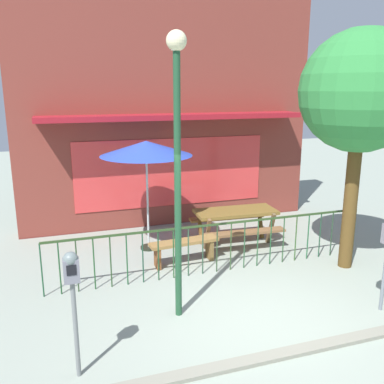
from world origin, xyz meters
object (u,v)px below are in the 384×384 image
Objects in this scene: picnic_table_left at (235,217)px; parking_meter_far at (72,282)px; patio_umbrella at (146,149)px; patio_bench at (184,246)px; street_lamp at (177,141)px; street_tree at (361,93)px.

parking_meter_far reaches higher than picnic_table_left.
patio_bench is at bearing -63.04° from patio_umbrella.
parking_meter_far is (-1.72, -3.80, -0.94)m from patio_umbrella.
street_lamp is (-0.16, -2.82, 0.50)m from patio_umbrella.
patio_umbrella is 4.28m from parking_meter_far.
patio_bench is (0.50, -0.99, -1.83)m from patio_umbrella.
parking_meter_far is at bearing -161.98° from street_tree.
picnic_table_left is 1.31× the size of patio_bench.
street_tree reaches higher than parking_meter_far.
street_lamp reaches higher than parking_meter_far.
patio_bench is 3.69m from parking_meter_far.
patio_bench is at bearing -153.64° from picnic_table_left.
picnic_table_left is 1.60m from patio_bench.
street_tree is (3.46, -2.12, 1.13)m from patio_umbrella.
picnic_table_left is 0.42× the size of street_tree.
parking_meter_far is 0.36× the size of street_tree.
street_tree is 1.07× the size of street_lamp.
street_lamp is (-0.66, -1.84, 2.34)m from patio_bench.
parking_meter_far is (-3.64, -3.51, 0.63)m from picnic_table_left.
parking_meter_far is 0.39× the size of street_lamp.
patio_umbrella reaches higher than parking_meter_far.
patio_bench is 4.34m from street_tree.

